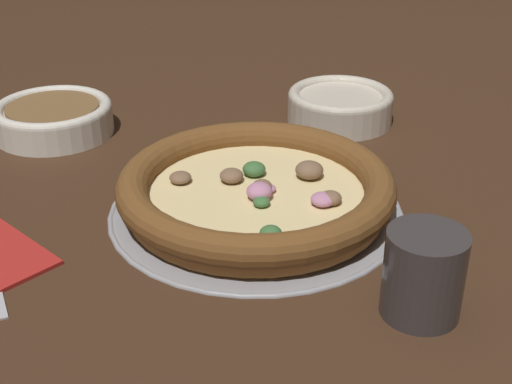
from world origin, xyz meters
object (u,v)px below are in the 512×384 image
object	(u,v)px
pizza_tray	(256,209)
bowl_far	(51,118)
pizza	(256,189)
bowl_near	(340,105)
drinking_cup	(424,274)

from	to	relation	value
pizza_tray	bowl_far	size ratio (longest dim) A/B	2.04
pizza	bowl_far	xyz separation A→B (m)	(-0.35, -0.00, -0.00)
bowl_near	bowl_far	distance (m)	0.39
pizza_tray	bowl_far	distance (m)	0.35
bowl_near	pizza_tray	bearing A→B (deg)	-76.19
pizza	bowl_far	distance (m)	0.35
pizza_tray	drinking_cup	xyz separation A→B (m)	(0.22, -0.05, 0.04)
pizza_tray	pizza	world-z (taller)	pizza
pizza_tray	bowl_near	bearing A→B (deg)	103.81
bowl_far	drinking_cup	world-z (taller)	drinking_cup
bowl_far	drinking_cup	xyz separation A→B (m)	(0.56, -0.05, 0.02)
bowl_near	drinking_cup	bearing A→B (deg)	-48.48
pizza_tray	pizza	distance (m)	0.02
pizza_tray	drinking_cup	bearing A→B (deg)	-13.09
bowl_near	drinking_cup	xyz separation A→B (m)	(0.29, -0.32, 0.01)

